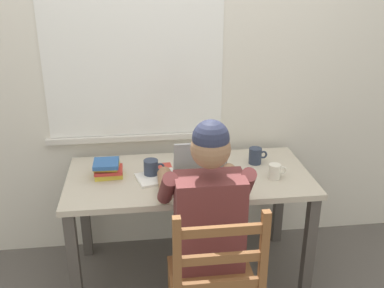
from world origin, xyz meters
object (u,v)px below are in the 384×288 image
object	(u,v)px
computer_mouse	(246,180)
book_stack_main	(108,169)
seated_person	(206,215)
coffee_mug_spare	(151,168)
coffee_mug_white	(275,171)
wooden_chair	(214,286)
coffee_mug_dark	(256,156)
laptop	(203,173)
desk	(189,189)
landscape_photo_print	(161,166)

from	to	relation	value
computer_mouse	book_stack_main	world-z (taller)	book_stack_main
seated_person	coffee_mug_spare	bearing A→B (deg)	121.60
seated_person	coffee_mug_white	bearing A→B (deg)	34.02
wooden_chair	coffee_mug_white	distance (m)	0.80
seated_person	book_stack_main	size ratio (longest dim) A/B	7.22
seated_person	wooden_chair	world-z (taller)	seated_person
seated_person	coffee_mug_dark	xyz separation A→B (m)	(0.40, 0.53, 0.08)
wooden_chair	seated_person	bearing A→B (deg)	90.00
laptop	computer_mouse	world-z (taller)	laptop
desk	coffee_mug_spare	distance (m)	0.27
wooden_chair	coffee_mug_dark	world-z (taller)	wooden_chair
coffee_mug_white	laptop	bearing A→B (deg)	176.71
coffee_mug_white	book_stack_main	world-z (taller)	book_stack_main
seated_person	coffee_mug_white	distance (m)	0.56
computer_mouse	coffee_mug_white	distance (m)	0.19
computer_mouse	landscape_photo_print	bearing A→B (deg)	149.31
laptop	book_stack_main	xyz separation A→B (m)	(-0.56, 0.13, -0.00)
desk	coffee_mug_dark	size ratio (longest dim) A/B	12.31
coffee_mug_white	seated_person	bearing A→B (deg)	-145.98
seated_person	laptop	size ratio (longest dim) A/B	3.77
landscape_photo_print	computer_mouse	bearing A→B (deg)	-35.58
coffee_mug_dark	book_stack_main	size ratio (longest dim) A/B	0.69
laptop	wooden_chair	bearing A→B (deg)	-93.27
wooden_chair	coffee_mug_spare	world-z (taller)	wooden_chair
seated_person	landscape_photo_print	distance (m)	0.60
desk	wooden_chair	distance (m)	0.72
landscape_photo_print	book_stack_main	bearing A→B (deg)	-167.39
coffee_mug_spare	desk	bearing A→B (deg)	-2.20
wooden_chair	landscape_photo_print	bearing A→B (deg)	103.35
computer_mouse	book_stack_main	xyz separation A→B (m)	(-0.80, 0.18, 0.03)
seated_person	book_stack_main	bearing A→B (deg)	138.68
wooden_chair	computer_mouse	distance (m)	0.68
coffee_mug_dark	coffee_mug_spare	distance (m)	0.67
desk	coffee_mug_spare	bearing A→B (deg)	177.80
landscape_photo_print	coffee_mug_spare	bearing A→B (deg)	-120.67
coffee_mug_spare	computer_mouse	bearing A→B (deg)	-15.54
laptop	landscape_photo_print	xyz separation A→B (m)	(-0.23, 0.23, -0.05)
wooden_chair	coffee_mug_white	bearing A→B (deg)	52.17
laptop	coffee_mug_white	size ratio (longest dim) A/B	2.99
book_stack_main	wooden_chair	bearing A→B (deg)	-54.77
wooden_chair	landscape_photo_print	world-z (taller)	wooden_chair
coffee_mug_spare	landscape_photo_print	distance (m)	0.16
computer_mouse	coffee_mug_white	xyz separation A→B (m)	(0.18, 0.03, 0.03)
laptop	desk	bearing A→B (deg)	130.59
laptop	seated_person	bearing A→B (deg)	-96.00
coffee_mug_spare	landscape_photo_print	size ratio (longest dim) A/B	0.95
coffee_mug_dark	seated_person	bearing A→B (deg)	-126.78
book_stack_main	landscape_photo_print	distance (m)	0.34
wooden_chair	landscape_photo_print	xyz separation A→B (m)	(-0.20, 0.84, 0.26)
desk	laptop	xyz separation A→B (m)	(0.07, -0.09, 0.15)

